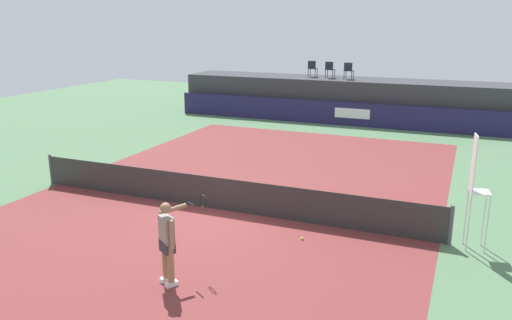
% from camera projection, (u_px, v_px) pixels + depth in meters
% --- Properties ---
extents(ground_plane, '(48.00, 48.00, 0.00)m').
position_uv_depth(ground_plane, '(259.00, 180.00, 17.42)').
color(ground_plane, '#4C704C').
extents(court_inner, '(12.00, 22.00, 0.00)m').
position_uv_depth(court_inner, '(220.00, 209.00, 14.75)').
color(court_inner, maroon).
rests_on(court_inner, ground).
extents(sponsor_wall, '(18.00, 0.22, 1.20)m').
position_uv_depth(sponsor_wall, '(337.00, 113.00, 26.61)').
color(sponsor_wall, '#231E4C').
rests_on(sponsor_wall, ground).
extents(spectator_platform, '(18.00, 2.80, 2.20)m').
position_uv_depth(spectator_platform, '(345.00, 99.00, 28.08)').
color(spectator_platform, '#38383D').
rests_on(spectator_platform, ground).
extents(spectator_chair_far_left, '(0.44, 0.44, 0.89)m').
position_uv_depth(spectator_chair_far_left, '(312.00, 68.00, 28.50)').
color(spectator_chair_far_left, '#1E232D').
rests_on(spectator_chair_far_left, spectator_platform).
extents(spectator_chair_left, '(0.45, 0.45, 0.89)m').
position_uv_depth(spectator_chair_left, '(330.00, 69.00, 27.92)').
color(spectator_chair_left, '#1E232D').
rests_on(spectator_chair_left, spectator_platform).
extents(spectator_chair_center, '(0.45, 0.45, 0.89)m').
position_uv_depth(spectator_chair_center, '(349.00, 70.00, 27.31)').
color(spectator_chair_center, '#1E232D').
rests_on(spectator_chair_center, spectator_platform).
extents(umpire_chair, '(0.51, 0.51, 2.76)m').
position_uv_depth(umpire_chair, '(476.00, 185.00, 11.85)').
color(umpire_chair, white).
rests_on(umpire_chair, ground).
extents(tennis_net, '(12.40, 0.02, 0.95)m').
position_uv_depth(tennis_net, '(219.00, 194.00, 14.63)').
color(tennis_net, '#2D2D2D').
rests_on(tennis_net, ground).
extents(net_post_near, '(0.10, 0.10, 1.00)m').
position_uv_depth(net_post_near, '(51.00, 169.00, 16.93)').
color(net_post_near, '#4C4C51').
rests_on(net_post_near, ground).
extents(net_post_far, '(0.10, 0.10, 1.00)m').
position_uv_depth(net_post_far, '(451.00, 225.00, 12.31)').
color(net_post_far, '#4C4C51').
rests_on(net_post_far, ground).
extents(tennis_player, '(0.72, 1.25, 1.77)m').
position_uv_depth(tennis_player, '(168.00, 240.00, 10.36)').
color(tennis_player, white).
rests_on(tennis_player, court_inner).
extents(tennis_ball, '(0.07, 0.07, 0.07)m').
position_uv_depth(tennis_ball, '(302.00, 238.00, 12.70)').
color(tennis_ball, '#D8EA33').
rests_on(tennis_ball, court_inner).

